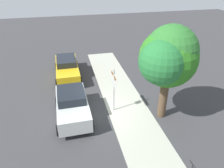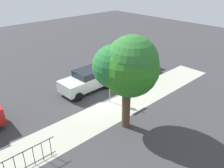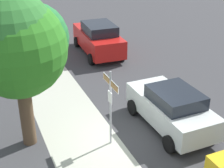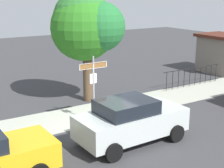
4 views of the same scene
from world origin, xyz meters
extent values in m
plane|color=#38383A|center=(0.00, 0.00, 0.00)|extent=(60.00, 60.00, 0.00)
cube|color=#A8AB9A|center=(2.00, 1.30, 0.00)|extent=(24.00, 2.60, 0.00)
cylinder|color=#9EA0A5|center=(-0.09, 0.40, 1.41)|extent=(0.07, 0.07, 2.83)
cube|color=brown|center=(-0.09, 0.40, 2.43)|extent=(1.25, 0.02, 0.22)
cube|color=white|center=(-0.09, 0.40, 2.43)|extent=(1.28, 0.02, 0.25)
cube|color=silver|center=(-0.09, 0.42, 1.88)|extent=(0.32, 0.02, 0.42)
cylinder|color=#4E3B29|center=(1.10, 3.09, 1.27)|extent=(0.49, 0.49, 2.54)
sphere|color=#2B6F2B|center=(0.94, 3.26, 4.08)|extent=(2.83, 2.83, 2.83)
sphere|color=#2B751E|center=(0.93, 3.14, 3.68)|extent=(3.19, 3.19, 3.19)
sphere|color=#236F33|center=(1.51, 2.51, 3.75)|extent=(2.39, 2.39, 2.39)
cube|color=gold|center=(-5.45, -2.21, 0.70)|extent=(4.66, 1.76, 0.77)
cube|color=black|center=(-5.72, -2.22, 1.32)|extent=(2.24, 1.53, 0.46)
cylinder|color=black|center=(-3.88, -1.34, 0.32)|extent=(0.64, 0.23, 0.64)
cylinder|color=black|center=(-3.86, -3.05, 0.32)|extent=(0.64, 0.23, 0.64)
cylinder|color=black|center=(-7.03, -1.38, 0.32)|extent=(0.64, 0.23, 0.64)
cylinder|color=black|center=(-7.01, -3.09, 0.32)|extent=(0.64, 0.23, 0.64)
cube|color=silver|center=(0.03, -2.14, 0.74)|extent=(4.11, 1.85, 0.85)
cube|color=black|center=(-0.21, -2.15, 1.41)|extent=(1.99, 1.60, 0.49)
cylinder|color=black|center=(1.40, -1.23, 0.32)|extent=(0.64, 0.23, 0.64)
cylinder|color=black|center=(1.44, -3.01, 0.32)|extent=(0.64, 0.23, 0.64)
cylinder|color=black|center=(-1.37, -1.28, 0.32)|extent=(0.64, 0.23, 0.64)
cylinder|color=black|center=(-1.34, -3.06, 0.32)|extent=(0.64, 0.23, 0.64)
cylinder|color=black|center=(7.65, 2.30, 1.05)|extent=(4.47, 0.04, 0.04)
cylinder|color=black|center=(5.64, 2.30, 0.53)|extent=(0.03, 0.03, 1.05)
cylinder|color=black|center=(6.09, 2.30, 0.53)|extent=(0.03, 0.03, 1.05)
cylinder|color=black|center=(6.54, 2.30, 0.53)|extent=(0.03, 0.03, 1.05)
cylinder|color=black|center=(6.98, 2.30, 0.53)|extent=(0.03, 0.03, 1.05)
cylinder|color=black|center=(7.43, 2.30, 0.53)|extent=(0.03, 0.03, 1.05)
camera|label=1|loc=(10.67, -2.19, 8.05)|focal=34.31mm
camera|label=2|loc=(9.55, 10.89, 8.36)|focal=37.24mm
camera|label=3|loc=(-9.22, 4.23, 7.20)|focal=53.17mm
camera|label=4|loc=(-6.78, -11.50, 5.32)|focal=54.53mm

